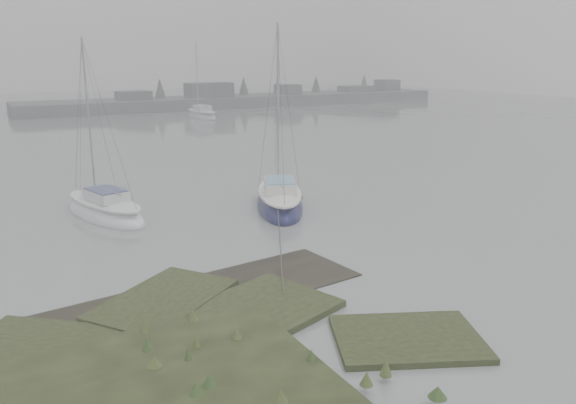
# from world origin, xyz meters

# --- Properties ---
(ground) EXTENTS (160.00, 160.00, 0.00)m
(ground) POSITION_xyz_m (0.00, 30.00, 0.00)
(ground) COLOR slate
(ground) RESTS_ON ground
(far_shoreline) EXTENTS (60.00, 8.00, 4.15)m
(far_shoreline) POSITION_xyz_m (26.84, 61.90, 0.85)
(far_shoreline) COLOR #4C4F51
(far_shoreline) RESTS_ON ground
(sailboat_main) EXTENTS (4.47, 6.52, 8.80)m
(sailboat_main) POSITION_xyz_m (3.80, 11.99, 0.27)
(sailboat_main) COLOR #0C0E3B
(sailboat_main) RESTS_ON ground
(sailboat_white) EXTENTS (3.35, 6.01, 8.06)m
(sailboat_white) POSITION_xyz_m (-3.50, 14.37, 0.25)
(sailboat_white) COLOR white
(sailboat_white) RESTS_ON ground
(sailboat_far_b) EXTENTS (2.36, 6.60, 9.22)m
(sailboat_far_b) POSITION_xyz_m (14.56, 49.78, 0.29)
(sailboat_far_b) COLOR #B6BAC0
(sailboat_far_b) RESTS_ON ground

